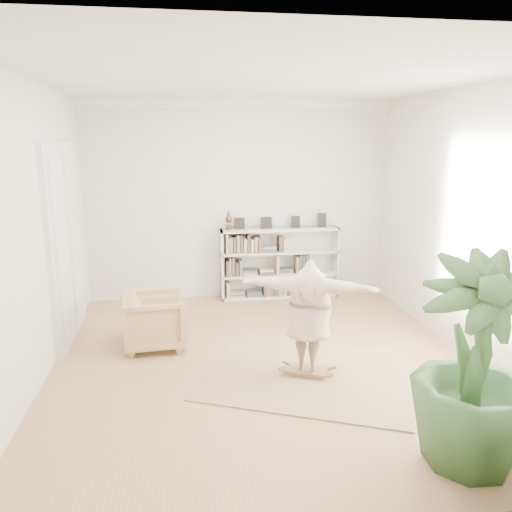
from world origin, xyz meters
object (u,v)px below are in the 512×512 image
(rocker_board, at_px, (308,370))
(houseplant, at_px, (476,364))
(person, at_px, (309,313))
(bookshelf, at_px, (279,264))
(armchair, at_px, (155,321))

(rocker_board, height_order, houseplant, houseplant)
(person, bearing_deg, rocker_board, 113.23)
(rocker_board, relative_size, person, 0.31)
(rocker_board, relative_size, houseplant, 0.28)
(rocker_board, xyz_separation_m, houseplant, (1.02, -1.89, 0.90))
(bookshelf, height_order, rocker_board, bookshelf)
(person, bearing_deg, houseplant, 141.73)
(rocker_board, height_order, person, person)
(person, bearing_deg, bookshelf, -71.26)
(bookshelf, bearing_deg, houseplant, -81.56)
(person, xyz_separation_m, houseplant, (1.02, -1.89, 0.14))
(rocker_board, xyz_separation_m, person, (0.00, 0.00, 0.76))
(bookshelf, bearing_deg, person, -94.49)
(armchair, distance_m, person, 2.32)
(bookshelf, bearing_deg, armchair, -136.54)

